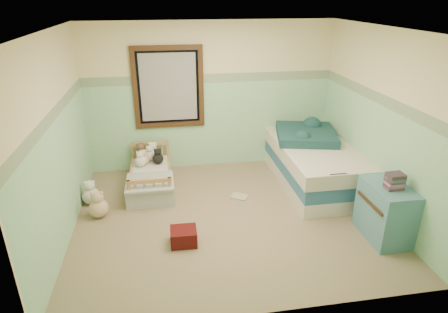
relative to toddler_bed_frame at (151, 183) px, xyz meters
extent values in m
cube|color=#7C6B4E|center=(1.08, -1.05, -0.09)|extent=(4.20, 3.60, 0.02)
cube|color=silver|center=(1.08, -1.05, 2.43)|extent=(4.20, 3.60, 0.02)
cube|color=#F0E59D|center=(1.08, 0.75, 1.17)|extent=(4.20, 0.04, 2.50)
cube|color=#F0E59D|center=(1.08, -2.85, 1.17)|extent=(4.20, 0.04, 2.50)
cube|color=#F0E59D|center=(-1.02, -1.05, 1.17)|extent=(0.04, 3.60, 2.50)
cube|color=#F0E59D|center=(3.18, -1.05, 1.17)|extent=(0.04, 3.60, 2.50)
cube|color=#8ACB9C|center=(1.08, 0.74, 0.67)|extent=(4.20, 0.01, 1.50)
cube|color=#3C6B47|center=(1.08, 0.74, 1.49)|extent=(4.20, 0.01, 0.15)
cube|color=#362112|center=(0.38, 0.71, 1.37)|extent=(1.16, 0.06, 1.36)
cube|color=#B8B8B4|center=(0.38, 0.72, 1.37)|extent=(0.92, 0.01, 1.12)
cube|color=#976F43|center=(0.00, 0.00, 0.00)|extent=(0.64, 1.28, 0.16)
cube|color=silver|center=(0.00, 0.00, 0.14)|extent=(0.59, 1.23, 0.12)
cube|color=#647FB2|center=(0.00, -0.40, 0.22)|extent=(0.70, 0.64, 0.03)
sphere|color=brown|center=(-0.15, 0.50, 0.30)|extent=(0.20, 0.20, 0.20)
sphere|color=white|center=(0.05, 0.50, 0.30)|extent=(0.20, 0.20, 0.20)
sphere|color=beige|center=(-0.10, 0.28, 0.29)|extent=(0.18, 0.18, 0.18)
sphere|color=black|center=(0.13, 0.28, 0.29)|extent=(0.18, 0.18, 0.18)
sphere|color=white|center=(-0.87, -0.37, 0.04)|extent=(0.25, 0.25, 0.25)
sphere|color=beige|center=(-0.71, -0.77, 0.05)|extent=(0.27, 0.27, 0.27)
cube|color=white|center=(2.63, -0.23, 0.03)|extent=(1.09, 2.18, 0.22)
cube|color=#2A4D77|center=(2.63, -0.23, 0.25)|extent=(1.09, 2.18, 0.22)
cube|color=silver|center=(2.63, -0.23, 0.47)|extent=(1.14, 2.23, 0.22)
cube|color=#113838|center=(2.58, 0.07, 0.65)|extent=(1.12, 1.17, 0.14)
cube|color=teal|center=(2.94, -1.84, 0.28)|extent=(0.45, 0.73, 0.73)
cube|color=#4F2926|center=(2.94, -1.90, 0.74)|extent=(0.20, 0.16, 0.20)
cube|color=maroon|center=(0.42, -1.59, 0.02)|extent=(0.33, 0.29, 0.20)
cube|color=#F79C31|center=(1.34, -0.55, -0.07)|extent=(0.30, 0.28, 0.02)
sphere|color=white|center=(-0.15, 0.21, 0.29)|extent=(0.18, 0.18, 0.18)
sphere|color=white|center=(0.00, 0.43, 0.29)|extent=(0.18, 0.18, 0.18)
camera|label=1|loc=(0.27, -5.57, 2.81)|focal=30.54mm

